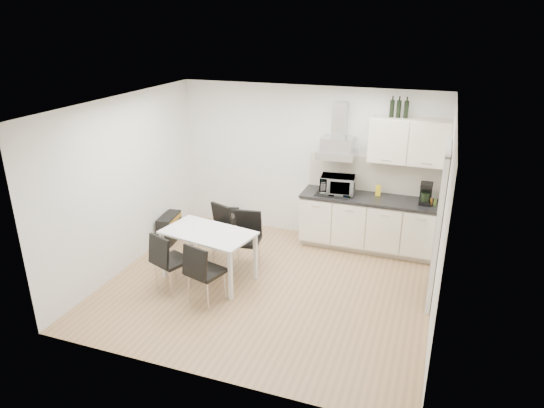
# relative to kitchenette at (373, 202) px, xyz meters

# --- Properties ---
(ground) EXTENTS (4.50, 4.50, 0.00)m
(ground) POSITION_rel_kitchenette_xyz_m (-1.19, -1.73, -0.83)
(ground) COLOR tan
(ground) RESTS_ON ground
(wall_back) EXTENTS (4.50, 0.10, 2.60)m
(wall_back) POSITION_rel_kitchenette_xyz_m (-1.19, 0.27, 0.47)
(wall_back) COLOR white
(wall_back) RESTS_ON ground
(wall_front) EXTENTS (4.50, 0.10, 2.60)m
(wall_front) POSITION_rel_kitchenette_xyz_m (-1.19, -3.73, 0.47)
(wall_front) COLOR white
(wall_front) RESTS_ON ground
(wall_left) EXTENTS (0.10, 4.00, 2.60)m
(wall_left) POSITION_rel_kitchenette_xyz_m (-3.44, -1.73, 0.47)
(wall_left) COLOR white
(wall_left) RESTS_ON ground
(wall_right) EXTENTS (0.10, 4.00, 2.60)m
(wall_right) POSITION_rel_kitchenette_xyz_m (1.06, -1.73, 0.47)
(wall_right) COLOR white
(wall_right) RESTS_ON ground
(ceiling) EXTENTS (4.50, 4.50, 0.00)m
(ceiling) POSITION_rel_kitchenette_xyz_m (-1.19, -1.73, 1.77)
(ceiling) COLOR white
(ceiling) RESTS_ON wall_back
(doorway) EXTENTS (0.08, 1.04, 2.10)m
(doorway) POSITION_rel_kitchenette_xyz_m (1.02, -1.18, 0.22)
(doorway) COLOR white
(doorway) RESTS_ON ground
(kitchenette) EXTENTS (2.22, 0.64, 2.52)m
(kitchenette) POSITION_rel_kitchenette_xyz_m (0.00, 0.00, 0.00)
(kitchenette) COLOR beige
(kitchenette) RESTS_ON ground
(dining_table) EXTENTS (1.41, 0.96, 0.75)m
(dining_table) POSITION_rel_kitchenette_xyz_m (-2.07, -1.80, -0.17)
(dining_table) COLOR white
(dining_table) RESTS_ON ground
(chair_far_left) EXTENTS (0.59, 0.62, 0.88)m
(chair_far_left) POSITION_rel_kitchenette_xyz_m (-2.28, -1.22, -0.39)
(chair_far_left) COLOR black
(chair_far_left) RESTS_ON ground
(chair_far_right) EXTENTS (0.50, 0.55, 0.88)m
(chair_far_right) POSITION_rel_kitchenette_xyz_m (-1.69, -1.31, -0.39)
(chair_far_right) COLOR black
(chair_far_right) RESTS_ON ground
(chair_near_left) EXTENTS (0.59, 0.63, 0.88)m
(chair_near_left) POSITION_rel_kitchenette_xyz_m (-2.41, -2.25, -0.39)
(chair_near_left) COLOR black
(chair_near_left) RESTS_ON ground
(chair_near_right) EXTENTS (0.56, 0.60, 0.88)m
(chair_near_right) POSITION_rel_kitchenette_xyz_m (-1.82, -2.37, -0.39)
(chair_near_right) COLOR black
(chair_near_right) RESTS_ON ground
(guitar_amp) EXTENTS (0.32, 0.59, 0.47)m
(guitar_amp) POSITION_rel_kitchenette_xyz_m (-3.30, -0.87, -0.59)
(guitar_amp) COLOR black
(guitar_amp) RESTS_ON ground
(floor_speaker) EXTENTS (0.22, 0.20, 0.30)m
(floor_speaker) POSITION_rel_kitchenette_xyz_m (-2.55, 0.17, -0.68)
(floor_speaker) COLOR black
(floor_speaker) RESTS_ON ground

